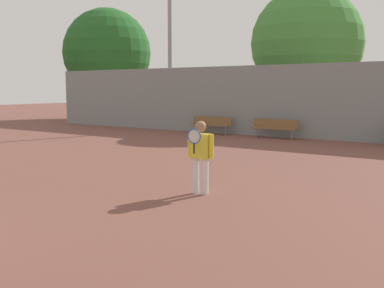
{
  "coord_description": "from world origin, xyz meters",
  "views": [
    {
      "loc": [
        7.15,
        -1.46,
        2.22
      ],
      "look_at": [
        1.03,
        7.59,
        0.88
      ],
      "focal_mm": 42.0,
      "sensor_mm": 36.0,
      "label": 1
    }
  ],
  "objects_px": {
    "tree_green_broad": "(307,44)",
    "tree_dark_dense": "(107,53)",
    "bench_courtside_far": "(211,123)",
    "bench_adjacent_court": "(274,126)",
    "light_pole_far_right": "(170,4)",
    "tennis_player": "(200,152)"
  },
  "relations": [
    {
      "from": "light_pole_far_right",
      "to": "tree_green_broad",
      "type": "height_order",
      "value": "light_pole_far_right"
    },
    {
      "from": "bench_courtside_far",
      "to": "tree_green_broad",
      "type": "height_order",
      "value": "tree_green_broad"
    },
    {
      "from": "tennis_player",
      "to": "light_pole_far_right",
      "type": "xyz_separation_m",
      "value": [
        -9.53,
        11.68,
        5.78
      ]
    },
    {
      "from": "tennis_player",
      "to": "tree_dark_dense",
      "type": "distance_m",
      "value": 25.32
    },
    {
      "from": "bench_courtside_far",
      "to": "light_pole_far_right",
      "type": "relative_size",
      "value": 0.2
    },
    {
      "from": "tennis_player",
      "to": "tree_dark_dense",
      "type": "xyz_separation_m",
      "value": [
        -18.85,
        16.43,
        3.95
      ]
    },
    {
      "from": "tennis_player",
      "to": "bench_courtside_far",
      "type": "relative_size",
      "value": 0.71
    },
    {
      "from": "bench_courtside_far",
      "to": "tree_dark_dense",
      "type": "bearing_deg",
      "value": 156.08
    },
    {
      "from": "bench_adjacent_court",
      "to": "tree_dark_dense",
      "type": "distance_m",
      "value": 17.21
    },
    {
      "from": "bench_courtside_far",
      "to": "tree_dark_dense",
      "type": "xyz_separation_m",
      "value": [
        -12.36,
        5.48,
        4.31
      ]
    },
    {
      "from": "light_pole_far_right",
      "to": "tree_green_broad",
      "type": "xyz_separation_m",
      "value": [
        5.7,
        5.0,
        -1.97
      ]
    },
    {
      "from": "bench_courtside_far",
      "to": "light_pole_far_right",
      "type": "bearing_deg",
      "value": 166.53
    },
    {
      "from": "bench_adjacent_court",
      "to": "light_pole_far_right",
      "type": "bearing_deg",
      "value": 173.53
    },
    {
      "from": "bench_courtside_far",
      "to": "light_pole_far_right",
      "type": "distance_m",
      "value": 6.89
    },
    {
      "from": "tree_green_broad",
      "to": "tree_dark_dense",
      "type": "relative_size",
      "value": 0.96
    },
    {
      "from": "bench_adjacent_court",
      "to": "tree_green_broad",
      "type": "bearing_deg",
      "value": 97.08
    },
    {
      "from": "tennis_player",
      "to": "bench_adjacent_court",
      "type": "distance_m",
      "value": 11.39
    },
    {
      "from": "bench_adjacent_court",
      "to": "light_pole_far_right",
      "type": "height_order",
      "value": "light_pole_far_right"
    },
    {
      "from": "bench_adjacent_court",
      "to": "light_pole_far_right",
      "type": "xyz_separation_m",
      "value": [
        -6.41,
        0.73,
        6.14
      ]
    },
    {
      "from": "tree_green_broad",
      "to": "tree_dark_dense",
      "type": "bearing_deg",
      "value": -179.05
    },
    {
      "from": "bench_courtside_far",
      "to": "bench_adjacent_court",
      "type": "height_order",
      "value": "same"
    },
    {
      "from": "tennis_player",
      "to": "tree_dark_dense",
      "type": "bearing_deg",
      "value": 134.34
    }
  ]
}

